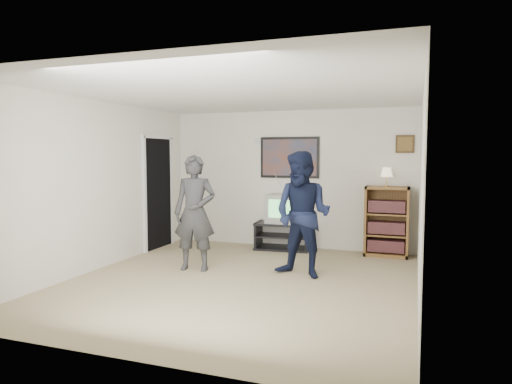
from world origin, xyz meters
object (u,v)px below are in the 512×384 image
Objects in this scene: person_short at (303,214)px; person_tall at (195,213)px; crt_television at (285,208)px; media_stand at (283,236)px; bookshelf at (387,221)px.

person_tall is at bearing -160.15° from person_short.
person_short is at bearing -63.78° from crt_television.
person_short is (1.59, 0.15, 0.03)m from person_tall.
person_tall is (-0.81, -1.85, 0.61)m from media_stand.
crt_television is at bearing 127.43° from person_short.
media_stand is 0.86× the size of bookshelf.
person_tall is (-0.86, -1.85, 0.11)m from crt_television.
person_short is at bearing -70.47° from media_stand.
person_tall is at bearing -111.87° from crt_television.
person_tall reaches higher than bookshelf.
crt_television is at bearing -4.92° from media_stand.
person_tall is 1.59m from person_short.
bookshelf reaches higher than crt_television.
media_stand is at bearing 54.72° from person_tall.
person_tall is at bearing -118.67° from media_stand.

